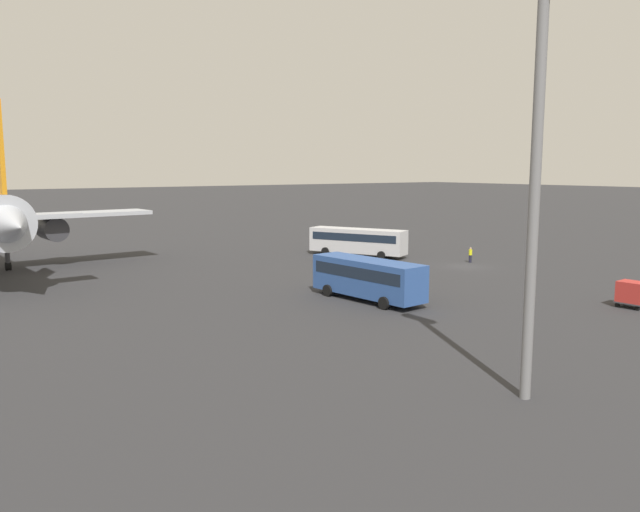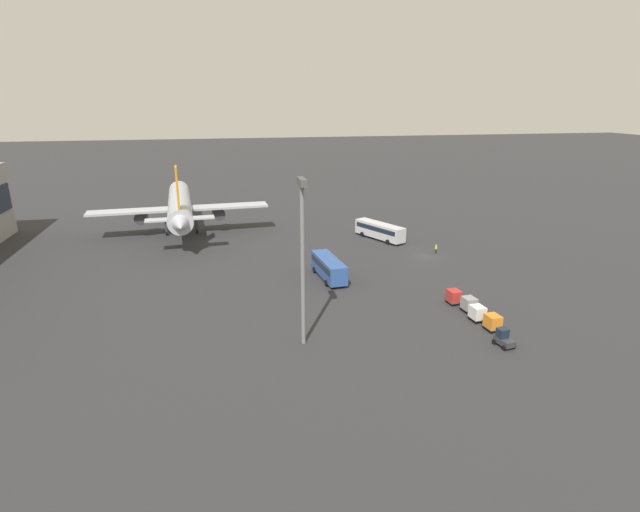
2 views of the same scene
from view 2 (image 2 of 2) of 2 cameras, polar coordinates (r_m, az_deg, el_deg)
The scene contains 11 objects.
ground_plane at distance 93.73m, azimuth 11.98°, elevation -0.11°, with size 600.00×600.00×0.00m, color #2D2D30.
airplane at distance 110.91m, azimuth -15.74°, elevation 5.60°, with size 43.44×37.08×16.24m.
shuttle_bus_near at distance 103.52m, azimuth 6.84°, elevation 2.98°, with size 12.13×7.71×3.37m.
shuttle_bus_far at distance 80.25m, azimuth 1.00°, elevation -1.21°, with size 10.78×3.92×3.37m.
baggage_tug at distance 63.05m, azimuth 20.24°, elevation -8.84°, with size 2.59×1.99×2.10m.
worker_person at distance 96.09m, azimuth 13.12°, elevation 0.79°, with size 0.38×0.38×1.74m.
cargo_cart_orange at distance 66.44m, azimuth 19.14°, elevation -7.10°, with size 2.12×1.84×2.06m.
cargo_cart_white at distance 68.51m, azimuth 17.55°, elevation -6.18°, with size 2.12×1.84×2.06m.
cargo_cart_grey at distance 71.04m, azimuth 16.66°, elevation -5.24°, with size 2.12×1.84×2.06m.
cargo_cart_red at distance 73.10m, azimuth 15.05°, elevation -4.44°, with size 2.12×1.84×2.06m.
light_pole at distance 55.85m, azimuth -2.00°, elevation 0.97°, with size 2.80×0.70×19.65m.
Camera 2 is at (-81.51, 36.99, 27.79)m, focal length 28.00 mm.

